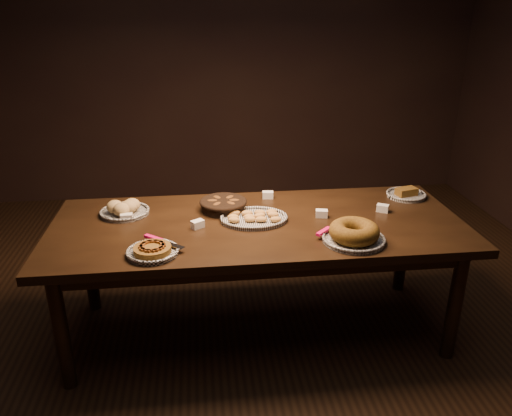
{
  "coord_description": "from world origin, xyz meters",
  "views": [
    {
      "loc": [
        -0.32,
        -2.64,
        1.93
      ],
      "look_at": [
        -0.01,
        0.05,
        0.82
      ],
      "focal_mm": 35.0,
      "sensor_mm": 36.0,
      "label": 1
    }
  ],
  "objects": [
    {
      "name": "bundt_cake_plate",
      "position": [
        0.48,
        -0.31,
        0.79
      ],
      "size": [
        0.37,
        0.41,
        0.11
      ],
      "rotation": [
        0.0,
        0.0,
        -0.36
      ],
      "color": "black",
      "rests_on": "buffet_table"
    },
    {
      "name": "apple_tart_plate",
      "position": [
        -0.58,
        -0.33,
        0.77
      ],
      "size": [
        0.3,
        0.31,
        0.05
      ],
      "rotation": [
        0.0,
        0.0,
        0.34
      ],
      "color": "white",
      "rests_on": "buffet_table"
    },
    {
      "name": "buffet_table",
      "position": [
        0.0,
        0.0,
        0.68
      ],
      "size": [
        2.4,
        1.0,
        0.75
      ],
      "color": "black",
      "rests_on": "ground"
    },
    {
      "name": "bread_roll_plate",
      "position": [
        -0.79,
        0.21,
        0.79
      ],
      "size": [
        0.3,
        0.3,
        0.09
      ],
      "rotation": [
        0.0,
        0.0,
        0.06
      ],
      "color": "white",
      "rests_on": "buffet_table"
    },
    {
      "name": "ground",
      "position": [
        0.0,
        0.0,
        0.0
      ],
      "size": [
        5.0,
        5.0,
        0.0
      ],
      "primitive_type": "plane",
      "color": "black",
      "rests_on": "ground"
    },
    {
      "name": "loaf_plate",
      "position": [
        1.02,
        0.3,
        0.77
      ],
      "size": [
        0.26,
        0.26,
        0.06
      ],
      "rotation": [
        0.0,
        0.0,
        0.27
      ],
      "color": "black",
      "rests_on": "buffet_table"
    },
    {
      "name": "madeleine_platter",
      "position": [
        -0.02,
        0.03,
        0.77
      ],
      "size": [
        0.39,
        0.32,
        0.05
      ],
      "rotation": [
        0.0,
        0.0,
        -0.02
      ],
      "color": "black",
      "rests_on": "buffet_table"
    },
    {
      "name": "tent_cards",
      "position": [
        0.03,
        0.11,
        0.77
      ],
      "size": [
        1.62,
        0.48,
        0.04
      ],
      "color": "white",
      "rests_on": "buffet_table"
    },
    {
      "name": "croissant_basket",
      "position": [
        -0.19,
        0.21,
        0.79
      ],
      "size": [
        0.34,
        0.34,
        0.07
      ],
      "rotation": [
        0.0,
        0.0,
        -0.3
      ],
      "color": "black",
      "rests_on": "buffet_table"
    }
  ]
}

